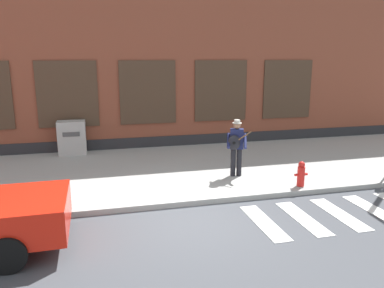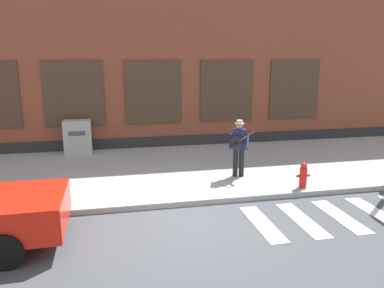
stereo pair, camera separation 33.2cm
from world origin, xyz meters
The scene contains 7 objects.
ground_plane centered at (0.00, 0.00, 0.00)m, with size 160.00×160.00×0.00m, color #424449.
sidewalk centered at (0.00, 3.74, 0.07)m, with size 28.00×5.94×0.14m.
building_backdrop centered at (0.00, 8.71, 3.75)m, with size 28.00×4.06×7.51m.
crosswalk centered at (3.98, -0.53, 0.01)m, with size 5.20×1.90×0.01m.
busker centered at (2.00, 2.40, 1.10)m, with size 0.72×0.67×1.69m.
utility_box centered at (-2.85, 6.26, 0.76)m, with size 0.97×0.59×1.23m.
fire_hydrant centered at (3.42, 1.12, 0.49)m, with size 0.38×0.20×0.70m.
Camera 1 is at (-1.85, -7.63, 3.59)m, focal length 35.00 mm.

